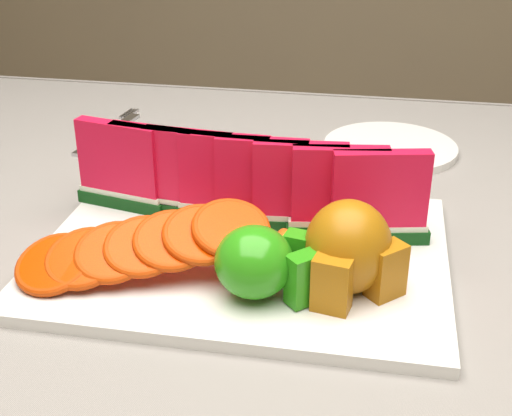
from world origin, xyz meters
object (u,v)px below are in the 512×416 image
Objects in this scene: platter at (243,254)px; fork at (110,132)px; apple_cluster at (263,263)px; pear_cluster at (349,251)px; side_plate at (390,148)px.

fork is at bearing 129.61° from platter.
fork is at bearing 126.86° from apple_cluster.
fork is at bearing 135.12° from pear_cluster.
side_plate is at bearing 0.64° from fork.
apple_cluster is (0.03, -0.08, 0.04)m from platter.
apple_cluster is 0.49m from fork.
platter is at bearing 113.23° from apple_cluster.
apple_cluster reaches higher than platter.
fork is (-0.40, -0.00, -0.00)m from side_plate.
side_plate is 1.06× the size of fork.
side_plate is at bearing 84.76° from pear_cluster.
pear_cluster is 0.48× the size of side_plate.
apple_cluster is 0.52× the size of side_plate.
fork is (-0.37, 0.36, -0.05)m from pear_cluster.
platter reaches higher than side_plate.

